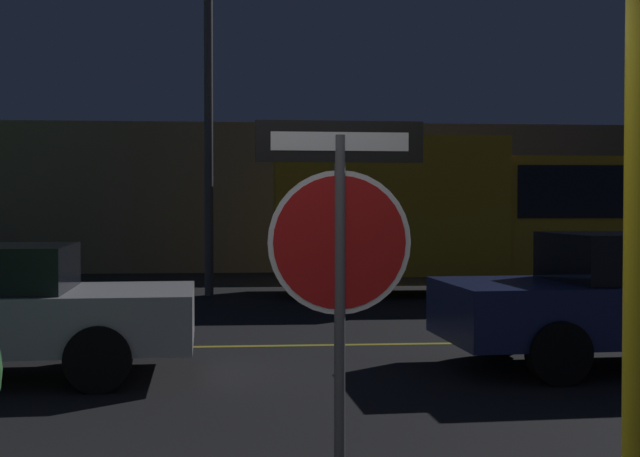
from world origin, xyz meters
name	(u,v)px	position (x,y,z in m)	size (l,w,h in m)	color
road_center_stripe	(243,346)	(0.00, 7.18, 0.00)	(41.46, 0.12, 0.01)	gold
stop_sign	(340,239)	(0.51, 1.40, 1.49)	(0.90, 0.06, 2.12)	#4C4C51
yellow_pole_right	(640,283)	(1.40, -0.26, 1.40)	(0.11, 0.11, 2.79)	yellow
delivery_truck	(458,208)	(4.04, 13.11, 1.60)	(6.73, 2.43, 2.90)	gold
street_lamp	(208,46)	(-0.61, 13.09, 4.57)	(0.50, 0.50, 6.67)	#4C4C51
building_backdrop	(284,198)	(1.10, 20.52, 1.84)	(31.62, 3.98, 3.68)	#7A6B5B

